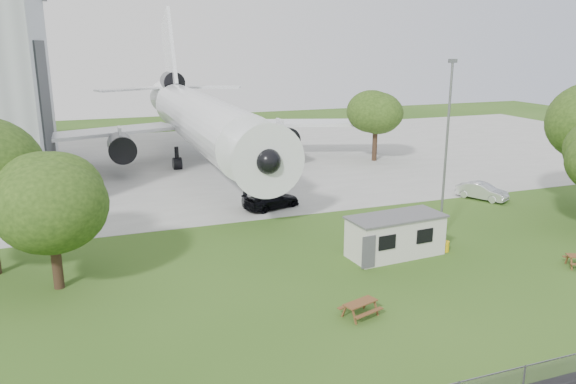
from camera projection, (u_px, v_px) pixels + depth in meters
name	position (u px, v px, depth m)	size (l,w,h in m)	color
ground	(378.00, 297.00, 29.85)	(160.00, 160.00, 0.00)	#486C26
concrete_apron	(215.00, 160.00, 64.28)	(120.00, 46.00, 0.03)	#B7B7B2
airliner	(200.00, 117.00, 60.30)	(46.36, 47.73, 17.69)	white
site_cabin	(395.00, 235.00, 35.46)	(6.85, 3.18, 2.62)	silver
picnic_west	(360.00, 316.00, 27.83)	(1.80, 1.50, 0.76)	brown
lamp_mast	(446.00, 155.00, 36.65)	(0.16, 0.16, 12.00)	slate
tree_west_small	(50.00, 205.00, 29.78)	(6.35, 6.35, 7.98)	#382619
tree_far_apron	(376.00, 114.00, 62.75)	(5.78, 5.78, 8.24)	#382619
car_ne_sedan	(482.00, 191.00, 48.22)	(1.50, 4.30, 1.42)	silver
car_apron_van	(272.00, 200.00, 45.57)	(1.98, 4.87, 1.41)	black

